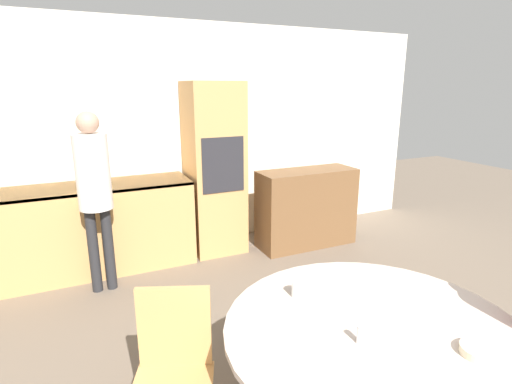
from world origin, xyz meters
name	(u,v)px	position (x,y,z in m)	size (l,w,h in m)	color
wall_back	(184,138)	(0.00, 4.80, 1.30)	(6.61, 0.05, 2.60)	silver
kitchen_counter	(75,230)	(-1.27, 4.46, 0.47)	(2.37, 0.60, 0.92)	tan
oven_unit	(214,169)	(0.25, 4.47, 0.97)	(0.59, 0.59, 1.95)	tan
sideboard	(306,208)	(1.28, 4.12, 0.47)	(1.19, 0.45, 0.93)	brown
dining_table	(371,360)	(0.01, 1.50, 0.58)	(1.45, 1.45, 0.78)	brown
chair_far_left	(173,367)	(-0.87, 1.96, 0.51)	(0.52, 0.52, 0.91)	tan
person_standing	(94,182)	(-1.06, 3.97, 1.06)	(0.30, 0.30, 1.68)	#262628
cup	(298,289)	(-0.18, 1.90, 0.82)	(0.07, 0.07, 0.09)	white
bowl_near	(480,351)	(0.28, 1.14, 0.79)	(0.17, 0.17, 0.04)	beige
salt_shaker	(360,334)	(-0.14, 1.43, 0.82)	(0.03, 0.03, 0.09)	white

